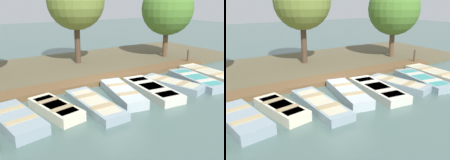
# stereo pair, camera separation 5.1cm
# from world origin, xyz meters

# --- Properties ---
(ground_plane) EXTENTS (80.00, 80.00, 0.00)m
(ground_plane) POSITION_xyz_m (0.00, 0.00, 0.00)
(ground_plane) COLOR #4C6660
(shore_bank) EXTENTS (8.00, 24.00, 0.17)m
(shore_bank) POSITION_xyz_m (-5.00, 0.00, 0.08)
(shore_bank) COLOR brown
(shore_bank) RESTS_ON ground_plane
(dock_walkway) EXTENTS (1.18, 14.90, 0.25)m
(dock_walkway) POSITION_xyz_m (-1.57, 0.00, 0.13)
(dock_walkway) COLOR brown
(dock_walkway) RESTS_ON ground_plane
(rowboat_1) EXTENTS (3.02, 1.59, 0.42)m
(rowboat_1) POSITION_xyz_m (1.02, -5.05, 0.21)
(rowboat_1) COLOR #8C9EA8
(rowboat_1) RESTS_ON ground_plane
(rowboat_2) EXTENTS (2.76, 1.43, 0.42)m
(rowboat_2) POSITION_xyz_m (0.90, -3.56, 0.21)
(rowboat_2) COLOR beige
(rowboat_2) RESTS_ON ground_plane
(rowboat_3) EXTENTS (3.48, 1.07, 0.35)m
(rowboat_3) POSITION_xyz_m (1.26, -2.04, 0.17)
(rowboat_3) COLOR #8C9EA8
(rowboat_3) RESTS_ON ground_plane
(rowboat_4) EXTENTS (3.40, 1.65, 0.43)m
(rowboat_4) POSITION_xyz_m (0.92, -0.42, 0.21)
(rowboat_4) COLOR #B2BCC1
(rowboat_4) RESTS_ON ground_plane
(rowboat_5) EXTENTS (3.60, 1.55, 0.39)m
(rowboat_5) POSITION_xyz_m (1.24, 1.04, 0.19)
(rowboat_5) COLOR beige
(rowboat_5) RESTS_ON ground_plane
(rowboat_6) EXTENTS (3.29, 1.74, 0.34)m
(rowboat_6) POSITION_xyz_m (1.13, 2.51, 0.17)
(rowboat_6) COLOR #8C9EA8
(rowboat_6) RESTS_ON ground_plane
(rowboat_7) EXTENTS (3.68, 1.81, 0.35)m
(rowboat_7) POSITION_xyz_m (1.36, 4.09, 0.17)
(rowboat_7) COLOR #8C9EA8
(rowboat_7) RESTS_ON ground_plane
(rowboat_8) EXTENTS (3.66, 1.42, 0.37)m
(rowboat_8) POSITION_xyz_m (1.05, 5.57, 0.18)
(rowboat_8) COLOR beige
(rowboat_8) RESTS_ON ground_plane
(mooring_post_far) EXTENTS (0.12, 0.12, 1.05)m
(mooring_post_far) POSITION_xyz_m (-1.52, 6.71, 0.53)
(mooring_post_far) COLOR #47382D
(mooring_post_far) RESTS_ON ground_plane
(park_tree_left) EXTENTS (3.64, 3.64, 5.97)m
(park_tree_left) POSITION_xyz_m (-5.47, 0.49, 4.13)
(park_tree_left) COLOR #4C3828
(park_tree_left) RESTS_ON ground_plane
(park_tree_center) EXTENTS (3.66, 3.66, 5.42)m
(park_tree_center) POSITION_xyz_m (-3.77, 6.78, 3.57)
(park_tree_center) COLOR brown
(park_tree_center) RESTS_ON ground_plane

